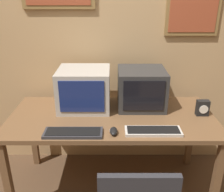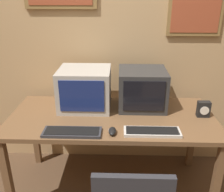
% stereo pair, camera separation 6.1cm
% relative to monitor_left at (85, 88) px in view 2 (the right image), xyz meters
% --- Properties ---
extents(wall_back, '(8.00, 0.08, 2.60)m').
position_rel_monitor_left_xyz_m(wall_back, '(0.25, 0.35, 0.37)').
color(wall_back, tan).
rests_on(wall_back, ground_plane).
extents(desk, '(1.73, 0.79, 0.76)m').
position_rel_monitor_left_xyz_m(desk, '(0.24, -0.16, -0.25)').
color(desk, brown).
rests_on(desk, ground_plane).
extents(monitor_left, '(0.45, 0.40, 0.35)m').
position_rel_monitor_left_xyz_m(monitor_left, '(0.00, 0.00, 0.00)').
color(monitor_left, '#B7B2A8').
rests_on(monitor_left, desk).
extents(monitor_right, '(0.41, 0.39, 0.34)m').
position_rel_monitor_left_xyz_m(monitor_right, '(0.51, 0.03, -0.01)').
color(monitor_right, '#333333').
rests_on(monitor_right, desk).
extents(keyboard_main, '(0.43, 0.15, 0.03)m').
position_rel_monitor_left_xyz_m(keyboard_main, '(-0.04, -0.47, -0.16)').
color(keyboard_main, '#333338').
rests_on(keyboard_main, desk).
extents(keyboard_side, '(0.42, 0.14, 0.03)m').
position_rel_monitor_left_xyz_m(keyboard_side, '(0.55, -0.44, -0.16)').
color(keyboard_side, beige).
rests_on(keyboard_side, desk).
extents(mouse_near_keyboard, '(0.06, 0.11, 0.04)m').
position_rel_monitor_left_xyz_m(mouse_near_keyboard, '(0.26, -0.46, -0.16)').
color(mouse_near_keyboard, black).
rests_on(mouse_near_keyboard, desk).
extents(mouse_far_corner, '(0.06, 0.10, 0.03)m').
position_rel_monitor_left_xyz_m(mouse_far_corner, '(0.25, -0.45, -0.16)').
color(mouse_far_corner, silver).
rests_on(mouse_far_corner, desk).
extents(desk_clock, '(0.10, 0.06, 0.13)m').
position_rel_monitor_left_xyz_m(desk_clock, '(1.00, -0.16, -0.11)').
color(desk_clock, black).
rests_on(desk_clock, desk).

